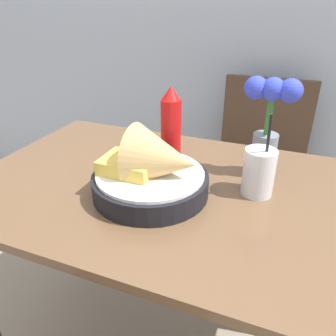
{
  "coord_description": "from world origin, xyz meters",
  "views": [
    {
      "loc": [
        0.25,
        -0.72,
        1.22
      ],
      "look_at": [
        -0.03,
        -0.02,
        0.83
      ],
      "focal_mm": 35.0,
      "sensor_mm": 36.0,
      "label": 1
    }
  ],
  "objects": [
    {
      "name": "ketchup_bottle",
      "position": [
        -0.1,
        0.18,
        0.88
      ],
      "size": [
        0.06,
        0.06,
        0.22
      ],
      "color": "red",
      "rests_on": "dining_table"
    },
    {
      "name": "flower_vase",
      "position": [
        0.19,
        0.16,
        0.93
      ],
      "size": [
        0.15,
        0.07,
        0.28
      ],
      "color": "gray",
      "rests_on": "dining_table"
    },
    {
      "name": "chair_far_window",
      "position": [
        0.13,
        0.72,
        0.53
      ],
      "size": [
        0.4,
        0.4,
        0.91
      ],
      "color": "#473323",
      "rests_on": "ground_plane"
    },
    {
      "name": "drink_cup",
      "position": [
        0.19,
        0.04,
        0.83
      ],
      "size": [
        0.08,
        0.08,
        0.23
      ],
      "color": "silver",
      "rests_on": "dining_table"
    },
    {
      "name": "food_basket",
      "position": [
        -0.05,
        -0.06,
        0.83
      ],
      "size": [
        0.3,
        0.3,
        0.18
      ],
      "color": "black",
      "rests_on": "dining_table"
    },
    {
      "name": "dining_table",
      "position": [
        0.0,
        0.0,
        0.65
      ],
      "size": [
        1.18,
        0.7,
        0.77
      ],
      "color": "brown",
      "rests_on": "ground_plane"
    }
  ]
}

